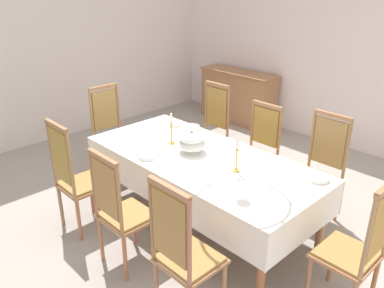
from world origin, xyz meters
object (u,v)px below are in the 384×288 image
chair_head_west (112,131)px  sideboard (238,96)px  chair_south_b (121,210)px  chair_north_c (320,169)px  soup_tureen (192,142)px  chair_south_c (183,251)px  chair_north_b (258,149)px  candlestick_west (171,132)px  spoon_primary (169,122)px  chair_north_a (210,129)px  bowl_near_left (173,124)px  bowl_near_right (192,127)px  bowl_far_left (318,178)px  chair_head_east (358,247)px  dining_table (201,163)px  chair_south_a (75,177)px  bowl_far_right (146,157)px  candlestick_east (237,158)px  spoon_secondary (187,126)px

chair_head_west → sideboard: chair_head_west is taller
chair_south_b → chair_head_west: 1.87m
chair_north_c → soup_tureen: (-0.92, -0.96, 0.30)m
sideboard → chair_south_c: bearing=125.0°
chair_north_b → soup_tureen: 1.02m
chair_head_west → candlestick_west: 1.22m
chair_head_west → spoon_primary: bearing=121.6°
chair_north_b → candlestick_west: (-0.43, -0.96, 0.35)m
chair_north_a → chair_south_c: size_ratio=1.00×
chair_south_b → sideboard: bearing=115.9°
bowl_near_left → bowl_near_right: 0.26m
chair_south_c → bowl_near_left: bearing=140.5°
chair_north_b → spoon_primary: chair_north_b is taller
bowl_far_left → chair_north_a: bearing=162.8°
soup_tureen → bowl_far_left: bearing=18.0°
chair_head_east → spoon_primary: (-2.59, 0.40, 0.19)m
bowl_near_right → dining_table: bearing=-36.6°
chair_north_b → chair_head_east: (1.65, -0.96, 0.03)m
chair_north_c → chair_south_c: bearing=90.0°
chair_south_a → soup_tureen: chair_south_a is taller
dining_table → bowl_near_left: size_ratio=13.16×
chair_north_c → bowl_near_left: 1.74m
chair_head_west → candlestick_west: chair_head_west is taller
chair_head_east → bowl_far_left: 0.72m
chair_south_b → spoon_primary: chair_south_b is taller
chair_south_c → bowl_far_right: size_ratio=7.31×
chair_north_b → bowl_far_left: (1.07, -0.57, 0.24)m
soup_tureen → sideboard: 3.26m
soup_tureen → spoon_primary: (-0.83, 0.40, -0.11)m
dining_table → candlestick_east: candlestick_east is taller
spoon_secondary → chair_north_c: bearing=16.9°
chair_north_b → candlestick_east: 1.12m
dining_table → spoon_secondary: 0.87m
chair_south_c → chair_north_b: bearing=112.6°
chair_north_a → spoon_primary: (-0.17, -0.56, 0.19)m
spoon_secondary → soup_tureen: bearing=-40.2°
chair_head_west → candlestick_west: size_ratio=3.45×
bowl_near_left → sideboard: sideboard is taller
chair_north_b → soup_tureen: size_ratio=3.75×
chair_south_a → chair_south_b: chair_south_a is taller
bowl_far_right → dining_table: bearing=51.8°
soup_tureen → bowl_near_right: (-0.46, 0.45, -0.09)m
chair_north_b → soup_tureen: chair_north_b is taller
chair_head_east → candlestick_west: chair_head_east is taller
bowl_near_left → chair_north_a: bearing=85.1°
chair_north_a → bowl_near_right: bearing=111.0°
chair_head_west → sideboard: bearing=-175.9°
chair_head_west → spoon_secondary: chair_head_west is taller
chair_north_b → chair_head_east: 1.91m
chair_north_c → bowl_near_right: (-1.38, -0.51, 0.22)m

